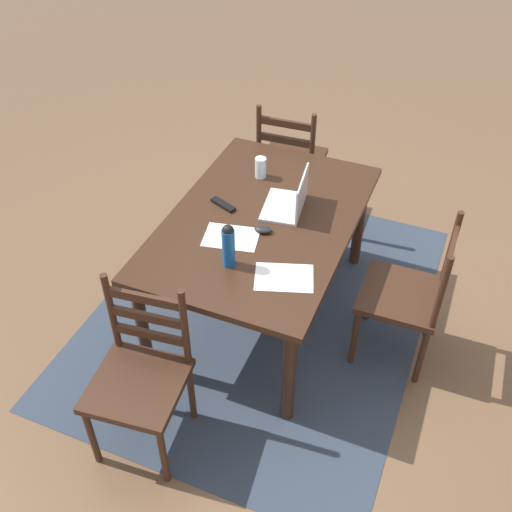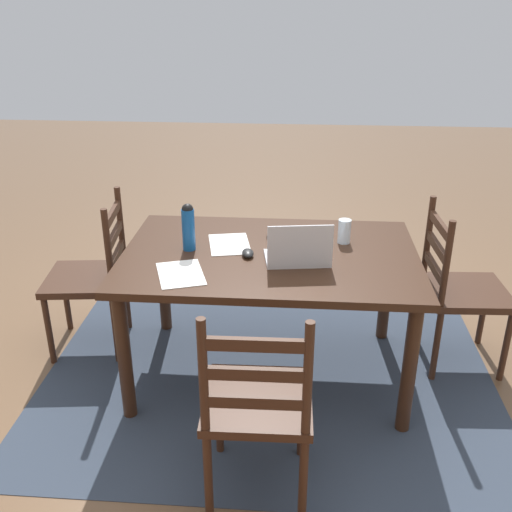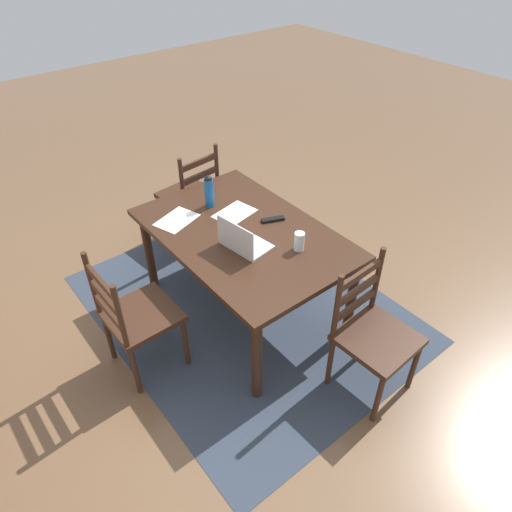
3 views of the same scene
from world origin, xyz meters
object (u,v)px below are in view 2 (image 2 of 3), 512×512
(laptop, at_px, (298,253))
(drinking_glass, at_px, (344,231))
(computer_mouse, at_px, (248,253))
(chair_right_near, at_px, (92,277))
(chair_left_near, at_px, (460,290))
(chair_far_head, at_px, (258,404))
(tv_remote, at_px, (277,233))
(water_bottle, at_px, (188,226))
(dining_table, at_px, (270,268))

(laptop, xyz_separation_m, drinking_glass, (-0.25, -0.29, 0.01))
(computer_mouse, bearing_deg, chair_right_near, -24.44)
(chair_right_near, xyz_separation_m, chair_left_near, (-2.12, 0.01, 0.00))
(chair_far_head, distance_m, tv_remote, 1.17)
(water_bottle, height_order, tv_remote, water_bottle)
(dining_table, bearing_deg, tv_remote, -95.21)
(laptop, height_order, drinking_glass, laptop)
(dining_table, distance_m, drinking_glass, 0.45)
(dining_table, distance_m, tv_remote, 0.27)
(computer_mouse, relative_size, tv_remote, 0.59)
(drinking_glass, relative_size, tv_remote, 0.77)
(laptop, height_order, water_bottle, water_bottle)
(chair_left_near, bearing_deg, water_bottle, 7.33)
(chair_far_head, xyz_separation_m, drinking_glass, (-0.39, -1.05, 0.35))
(chair_right_near, bearing_deg, tv_remote, -177.62)
(tv_remote, bearing_deg, computer_mouse, -91.89)
(chair_left_near, distance_m, laptop, 1.03)
(chair_right_near, xyz_separation_m, chair_far_head, (-1.06, 1.09, 0.00))
(chair_right_near, height_order, computer_mouse, chair_right_near)
(dining_table, bearing_deg, water_bottle, -1.44)
(dining_table, relative_size, water_bottle, 6.05)
(chair_right_near, bearing_deg, water_bottle, 162.59)
(dining_table, relative_size, laptop, 4.42)
(dining_table, bearing_deg, laptop, 140.28)
(drinking_glass, height_order, computer_mouse, drinking_glass)
(water_bottle, distance_m, computer_mouse, 0.34)
(drinking_glass, xyz_separation_m, computer_mouse, (0.50, 0.22, -0.05))
(dining_table, xyz_separation_m, tv_remote, (-0.02, -0.25, 0.10))
(chair_right_near, relative_size, laptop, 2.73)
(computer_mouse, bearing_deg, dining_table, -164.02)
(chair_far_head, bearing_deg, water_bottle, -64.33)
(chair_far_head, height_order, computer_mouse, chair_far_head)
(drinking_glass, xyz_separation_m, tv_remote, (0.37, -0.09, -0.06))
(computer_mouse, distance_m, tv_remote, 0.33)
(tv_remote, bearing_deg, laptop, -49.85)
(dining_table, relative_size, chair_left_near, 1.62)
(chair_left_near, xyz_separation_m, laptop, (0.91, 0.32, 0.34))
(chair_right_near, distance_m, chair_far_head, 1.52)
(chair_right_near, relative_size, water_bottle, 3.74)
(chair_right_near, bearing_deg, dining_table, 168.86)
(drinking_glass, bearing_deg, tv_remote, -13.07)
(water_bottle, distance_m, tv_remote, 0.53)
(tv_remote, bearing_deg, chair_left_near, 19.09)
(chair_far_head, relative_size, water_bottle, 3.74)
(laptop, xyz_separation_m, water_bottle, (0.57, -0.13, 0.07))
(chair_right_near, xyz_separation_m, tv_remote, (-1.08, -0.05, 0.29))
(chair_far_head, distance_m, drinking_glass, 1.17)
(water_bottle, bearing_deg, chair_right_near, -17.41)
(chair_far_head, bearing_deg, tv_remote, -91.13)
(drinking_glass, distance_m, computer_mouse, 0.55)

